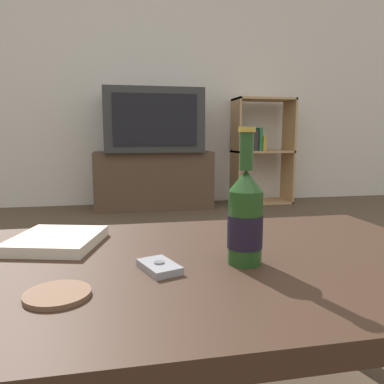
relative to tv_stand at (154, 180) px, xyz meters
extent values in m
cube|color=beige|center=(-0.16, 0.28, 1.04)|extent=(8.00, 0.05, 2.60)
cube|color=#332116|center=(-0.16, -2.75, 0.13)|extent=(1.13, 0.68, 0.04)
cylinder|color=black|center=(0.34, -2.47, -0.07)|extent=(0.07, 0.07, 0.37)
cube|color=#4C3828|center=(0.00, 0.00, 0.00)|extent=(1.07, 0.41, 0.52)
cube|color=#2D2D2D|center=(0.00, 0.00, 0.54)|extent=(0.86, 0.51, 0.56)
cube|color=black|center=(0.00, -0.26, 0.54)|extent=(0.71, 0.01, 0.43)
cube|color=tan|center=(0.81, 0.06, 0.25)|extent=(0.02, 0.30, 1.03)
cube|color=tan|center=(1.37, 0.06, 0.25)|extent=(0.02, 0.30, 1.03)
cube|color=tan|center=(1.09, 0.06, -0.25)|extent=(0.58, 0.30, 0.02)
cube|color=tan|center=(1.09, 0.06, 0.25)|extent=(0.58, 0.30, 0.02)
cube|color=tan|center=(1.09, 0.06, 0.76)|extent=(0.58, 0.30, 0.02)
cube|color=#236B38|center=(0.86, 0.06, 0.34)|extent=(0.05, 0.21, 0.15)
cube|color=maroon|center=(0.92, 0.06, 0.34)|extent=(0.06, 0.21, 0.15)
cube|color=#2D2828|center=(0.98, 0.06, 0.36)|extent=(0.05, 0.21, 0.19)
cube|color=#236B38|center=(1.04, 0.06, 0.37)|extent=(0.03, 0.21, 0.22)
cube|color=#B7932D|center=(1.07, 0.06, 0.33)|extent=(0.03, 0.21, 0.14)
cylinder|color=#1E4219|center=(-0.07, -2.79, 0.23)|extent=(0.07, 0.07, 0.14)
cylinder|color=black|center=(-0.07, -2.79, 0.22)|extent=(0.07, 0.07, 0.07)
cone|color=#1E4219|center=(-0.07, -2.79, 0.32)|extent=(0.07, 0.07, 0.04)
cylinder|color=#1E4219|center=(-0.07, -2.79, 0.37)|extent=(0.03, 0.03, 0.07)
cylinder|color=#B79333|center=(-0.07, -2.79, 0.41)|extent=(0.03, 0.03, 0.01)
cube|color=gray|center=(-0.24, -2.79, 0.16)|extent=(0.08, 0.10, 0.01)
cylinder|color=slate|center=(-0.24, -2.79, 0.17)|extent=(0.02, 0.02, 0.00)
cylinder|color=brown|center=(-0.41, -2.88, 0.16)|extent=(0.10, 0.10, 0.01)
cube|color=beige|center=(-0.45, -2.59, 0.16)|extent=(0.23, 0.24, 0.02)
camera|label=1|loc=(-0.31, -3.47, 0.40)|focal=35.00mm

